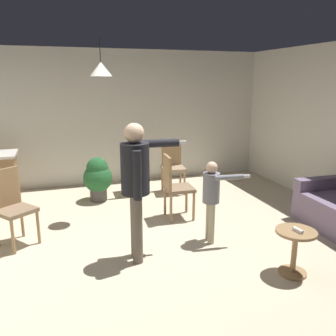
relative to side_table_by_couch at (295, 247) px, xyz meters
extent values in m
plane|color=beige|center=(-1.21, 1.09, -0.33)|extent=(7.68, 7.68, 0.00)
cube|color=silver|center=(-1.21, 4.29, 1.02)|extent=(6.40, 0.10, 2.70)
cube|color=slate|center=(1.47, 1.33, -0.01)|extent=(0.86, 0.21, 0.63)
cylinder|color=#99754C|center=(1.79, 1.31, -0.30)|extent=(0.05, 0.05, 0.06)
cylinder|color=#99754C|center=(1.14, 1.33, -0.30)|extent=(0.05, 0.05, 0.06)
cylinder|color=#99754C|center=(0.00, 0.00, 0.18)|extent=(0.44, 0.44, 0.03)
cylinder|color=#99754C|center=(0.00, 0.00, -0.08)|extent=(0.06, 0.06, 0.49)
cylinder|color=#99754C|center=(0.00, 0.00, -0.31)|extent=(0.31, 0.31, 0.03)
cylinder|color=#60564C|center=(-1.56, 0.96, 0.09)|extent=(0.12, 0.12, 0.83)
cylinder|color=#60564C|center=(-1.58, 0.78, 0.09)|extent=(0.12, 0.12, 0.83)
cylinder|color=black|center=(-1.57, 0.87, 0.80)|extent=(0.33, 0.33, 0.59)
sphere|color=#D8AD8C|center=(-1.57, 0.87, 1.20)|extent=(0.22, 0.22, 0.22)
cylinder|color=black|center=(-1.28, 1.03, 1.04)|extent=(0.56, 0.15, 0.10)
cube|color=white|center=(-0.97, 1.00, 1.04)|extent=(0.13, 0.05, 0.04)
cylinder|color=black|center=(-1.59, 0.68, 0.77)|extent=(0.10, 0.10, 0.55)
cylinder|color=tan|center=(-0.53, 1.09, -0.05)|extent=(0.08, 0.08, 0.55)
cylinder|color=tan|center=(-0.54, 0.97, -0.05)|extent=(0.08, 0.08, 0.55)
cylinder|color=slate|center=(-0.54, 1.03, 0.42)|extent=(0.22, 0.22, 0.39)
sphere|color=#D8AD8C|center=(-0.54, 1.03, 0.69)|extent=(0.15, 0.15, 0.15)
cylinder|color=slate|center=(-0.53, 1.15, 0.40)|extent=(0.06, 0.06, 0.37)
cylinder|color=slate|center=(-0.37, 0.88, 0.59)|extent=(0.37, 0.10, 0.06)
cube|color=white|center=(-0.15, 0.86, 0.59)|extent=(0.13, 0.05, 0.04)
cylinder|color=#99754C|center=(-0.82, 2.14, -0.10)|extent=(0.04, 0.04, 0.45)
cylinder|color=#99754C|center=(-0.83, 1.78, -0.10)|extent=(0.04, 0.04, 0.45)
cylinder|color=#99754C|center=(-0.46, 2.12, -0.10)|extent=(0.04, 0.04, 0.45)
cylinder|color=#99754C|center=(-0.47, 1.76, -0.10)|extent=(0.04, 0.04, 0.45)
cube|color=#7F664C|center=(-0.65, 1.95, 0.15)|extent=(0.44, 0.44, 0.05)
cube|color=#99754C|center=(-0.84, 1.96, 0.42)|extent=(0.06, 0.38, 0.50)
cylinder|color=#99754C|center=(-2.92, 1.96, -0.10)|extent=(0.04, 0.04, 0.45)
cylinder|color=#99754C|center=(-2.70, 1.67, -0.10)|extent=(0.04, 0.04, 0.45)
cylinder|color=#99754C|center=(-2.99, 1.45, -0.10)|extent=(0.04, 0.04, 0.45)
cube|color=#7F664C|center=(-2.96, 1.70, 0.15)|extent=(0.59, 0.59, 0.05)
cube|color=#99754C|center=(-3.07, 1.86, 0.42)|extent=(0.33, 0.26, 0.50)
cylinder|color=#99754C|center=(-1.24, 3.21, -0.10)|extent=(0.04, 0.04, 0.45)
cylinder|color=#99754C|center=(-0.88, 3.20, -0.10)|extent=(0.04, 0.04, 0.45)
cylinder|color=#99754C|center=(-1.23, 3.57, -0.10)|extent=(0.04, 0.04, 0.45)
cylinder|color=#99754C|center=(-0.87, 3.56, -0.10)|extent=(0.04, 0.04, 0.45)
cube|color=tan|center=(-1.06, 3.39, 0.15)|extent=(0.43, 0.43, 0.05)
cube|color=#99754C|center=(-1.06, 3.20, 0.42)|extent=(0.38, 0.05, 0.50)
cylinder|color=#99754C|center=(-0.12, 3.33, -0.10)|extent=(0.04, 0.04, 0.45)
cylinder|color=#99754C|center=(-0.48, 3.37, -0.10)|extent=(0.04, 0.04, 0.45)
cylinder|color=#99754C|center=(-0.17, 2.97, -0.10)|extent=(0.04, 0.04, 0.45)
cylinder|color=#99754C|center=(-0.53, 3.02, -0.10)|extent=(0.04, 0.04, 0.45)
cube|color=#997F60|center=(-0.33, 3.17, 0.15)|extent=(0.47, 0.47, 0.05)
cube|color=#99754C|center=(-0.30, 3.36, 0.42)|extent=(0.38, 0.09, 0.50)
cylinder|color=#4C4742|center=(-1.74, 3.16, -0.21)|extent=(0.30, 0.30, 0.24)
sphere|color=#235B2D|center=(-1.74, 3.16, 0.09)|extent=(0.51, 0.51, 0.51)
sphere|color=#235B2D|center=(-1.74, 3.16, 0.27)|extent=(0.38, 0.38, 0.38)
cube|color=white|center=(-0.01, -0.03, 0.21)|extent=(0.04, 0.13, 0.04)
cone|color=silver|center=(-1.71, 2.34, 1.92)|extent=(0.32, 0.32, 0.20)
cylinder|color=black|center=(-1.71, 2.34, 2.19)|extent=(0.01, 0.01, 0.36)
camera|label=1|loc=(-2.40, -2.90, 1.77)|focal=37.45mm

